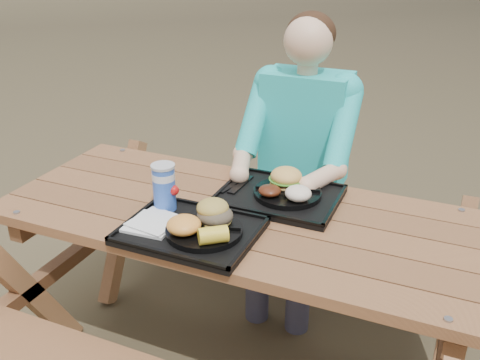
% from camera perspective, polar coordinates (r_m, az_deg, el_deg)
% --- Properties ---
extents(picnic_table, '(1.80, 1.49, 0.75)m').
position_cam_1_polar(picnic_table, '(2.18, 0.00, -12.14)').
color(picnic_table, '#999999').
rests_on(picnic_table, ground).
extents(tray_near, '(0.45, 0.35, 0.02)m').
position_cam_1_polar(tray_near, '(1.84, -5.28, -5.51)').
color(tray_near, black).
rests_on(tray_near, picnic_table).
extents(tray_far, '(0.45, 0.35, 0.02)m').
position_cam_1_polar(tray_far, '(2.06, 4.20, -1.85)').
color(tray_far, black).
rests_on(tray_far, picnic_table).
extents(plate_near, '(0.26, 0.26, 0.02)m').
position_cam_1_polar(plate_near, '(1.80, -3.84, -5.40)').
color(plate_near, black).
rests_on(plate_near, tray_near).
extents(plate_far, '(0.26, 0.26, 0.02)m').
position_cam_1_polar(plate_far, '(2.05, 5.10, -1.38)').
color(plate_far, black).
rests_on(plate_far, tray_far).
extents(napkin_stack, '(0.17, 0.17, 0.02)m').
position_cam_1_polar(napkin_stack, '(1.87, -9.43, -4.54)').
color(napkin_stack, white).
rests_on(napkin_stack, tray_near).
extents(soda_cup, '(0.08, 0.08, 0.16)m').
position_cam_1_polar(soda_cup, '(1.94, -8.09, -0.88)').
color(soda_cup, blue).
rests_on(soda_cup, tray_near).
extents(condiment_bbq, '(0.06, 0.06, 0.03)m').
position_cam_1_polar(condiment_bbq, '(1.92, -3.48, -3.03)').
color(condiment_bbq, '#321305').
rests_on(condiment_bbq, tray_near).
extents(condiment_mustard, '(0.05, 0.05, 0.03)m').
position_cam_1_polar(condiment_mustard, '(1.90, -1.93, -3.37)').
color(condiment_mustard, yellow).
rests_on(condiment_mustard, tray_near).
extents(sandwich, '(0.12, 0.12, 0.12)m').
position_cam_1_polar(sandwich, '(1.80, -2.71, -2.79)').
color(sandwich, gold).
rests_on(sandwich, plate_near).
extents(mac_cheese, '(0.11, 0.11, 0.06)m').
position_cam_1_polar(mac_cheese, '(1.76, -6.01, -4.79)').
color(mac_cheese, '#FFAB43').
rests_on(mac_cheese, plate_near).
extents(corn_cob, '(0.13, 0.13, 0.05)m').
position_cam_1_polar(corn_cob, '(1.70, -2.88, -5.88)').
color(corn_cob, yellow).
rests_on(corn_cob, plate_near).
extents(cutlery_far, '(0.04, 0.18, 0.01)m').
position_cam_1_polar(cutlery_far, '(2.13, 0.08, -0.48)').
color(cutlery_far, black).
rests_on(cutlery_far, tray_far).
extents(burger, '(0.12, 0.12, 0.11)m').
position_cam_1_polar(burger, '(2.07, 4.97, 0.83)').
color(burger, '#F0B254').
rests_on(burger, plate_far).
extents(baked_beans, '(0.09, 0.09, 0.04)m').
position_cam_1_polar(baked_beans, '(2.00, 3.19, -1.14)').
color(baked_beans, '#502010').
rests_on(baked_beans, plate_far).
extents(potato_salad, '(0.10, 0.10, 0.05)m').
position_cam_1_polar(potato_salad, '(1.97, 6.23, -1.42)').
color(potato_salad, white).
rests_on(potato_salad, plate_far).
extents(diner, '(0.48, 0.84, 1.28)m').
position_cam_1_polar(diner, '(2.54, 6.60, 0.45)').
color(diner, '#1A97BC').
rests_on(diner, ground).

